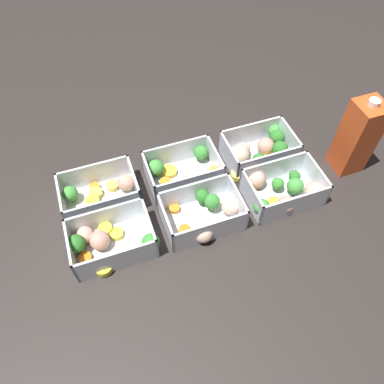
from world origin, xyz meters
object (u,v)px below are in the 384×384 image
container_near_left (108,241)px  container_near_right (283,190)px  juice_carton (357,137)px  container_far_left (103,194)px  container_far_right (258,150)px  container_far_center (181,171)px  container_near_center (206,214)px

container_near_left → container_near_right: size_ratio=1.01×
container_near_left → juice_carton: bearing=3.1°
container_far_left → container_far_right: 0.39m
container_far_center → container_far_left: bearing=-179.0°
container_near_left → container_far_left: size_ratio=1.09×
container_far_left → container_near_center: bearing=-32.8°
container_far_center → container_near_center: bearing=-84.4°
container_far_left → container_far_right: bearing=-0.0°
container_far_center → container_far_right: (0.20, -0.00, 0.00)m
container_near_right → container_near_center: bearing=-179.8°
container_far_center → juice_carton: size_ratio=0.85×
container_near_left → container_near_center: same height
container_near_left → container_far_center: same height
container_far_left → container_far_center: 0.19m
container_far_center → container_near_left: bearing=-147.6°
container_near_left → container_far_center: bearing=32.4°
container_near_left → container_far_right: (0.40, 0.13, 0.00)m
container_near_center → juice_carton: juice_carton is taller
container_far_right → juice_carton: 0.23m
container_far_left → container_far_center: size_ratio=0.98×
container_near_right → container_far_center: bearing=146.3°
container_near_left → container_near_center: size_ratio=1.02×
container_far_left → container_near_left: bearing=-96.6°
container_near_right → juice_carton: 0.21m
container_far_left → container_far_center: bearing=1.0°
container_far_right → container_near_center: bearing=-145.2°
container_far_right → juice_carton: (0.19, -0.09, 0.07)m
container_far_left → container_near_right: bearing=-18.5°
juice_carton → container_far_center: bearing=166.2°
container_near_left → juice_carton: 0.60m
container_near_right → container_far_right: same height
container_near_center → container_far_center: 0.13m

